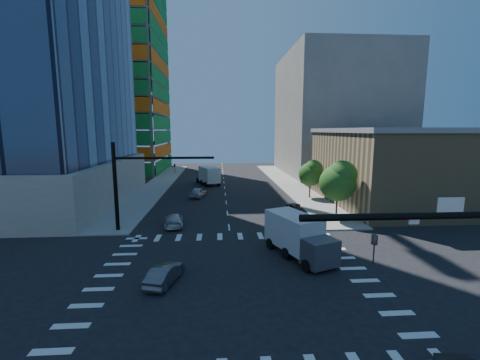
{
  "coord_description": "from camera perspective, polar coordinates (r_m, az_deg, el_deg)",
  "views": [
    {
      "loc": [
        -1.06,
        -21.23,
        10.32
      ],
      "look_at": [
        0.91,
        8.0,
        5.76
      ],
      "focal_mm": 24.0,
      "sensor_mm": 36.0,
      "label": 1
    }
  ],
  "objects": [
    {
      "name": "car_nb_far",
      "position": [
        40.43,
        9.01,
        -5.12
      ],
      "size": [
        3.45,
        5.01,
        1.27
      ],
      "primitive_type": "imported",
      "rotation": [
        0.0,
        0.0,
        -0.32
      ],
      "color": "black",
      "rests_on": "ground"
    },
    {
      "name": "road_markings",
      "position": [
        23.62,
        -0.95,
        -17.04
      ],
      "size": [
        20.0,
        20.0,
        0.01
      ],
      "primitive_type": "cube",
      "color": "silver",
      "rests_on": "ground"
    },
    {
      "name": "car_sb_mid",
      "position": [
        50.29,
        -7.46,
        -2.19
      ],
      "size": [
        2.84,
        4.72,
        1.5
      ],
      "primitive_type": "imported",
      "rotation": [
        0.0,
        0.0,
        2.88
      ],
      "color": "#A4A8AC",
      "rests_on": "ground"
    },
    {
      "name": "ground",
      "position": [
        23.62,
        -0.95,
        -17.05
      ],
      "size": [
        160.0,
        160.0,
        0.0
      ],
      "primitive_type": "plane",
      "color": "black",
      "rests_on": "ground"
    },
    {
      "name": "signal_mast_nw",
      "position": [
        34.27,
        -18.94,
        0.27
      ],
      "size": [
        10.2,
        0.4,
        9.0
      ],
      "color": "black",
      "rests_on": "sidewalk_nw"
    },
    {
      "name": "construction_building",
      "position": [
        88.39,
        -22.24,
        17.52
      ],
      "size": [
        25.16,
        34.5,
        70.6
      ],
      "color": "gray",
      "rests_on": "ground"
    },
    {
      "name": "box_truck_far",
      "position": [
        61.97,
        -5.79,
        0.64
      ],
      "size": [
        4.93,
        7.13,
        3.44
      ],
      "rotation": [
        0.0,
        0.0,
        3.5
      ],
      "color": "black",
      "rests_on": "ground"
    },
    {
      "name": "tree_north",
      "position": [
        49.57,
        12.56,
        1.3
      ],
      "size": [
        3.54,
        3.52,
        5.78
      ],
      "color": "#382316",
      "rests_on": "sidewalk_ne"
    },
    {
      "name": "box_truck_near",
      "position": [
        26.92,
        10.72,
        -10.46
      ],
      "size": [
        4.89,
        6.98,
        3.37
      ],
      "rotation": [
        0.0,
        0.0,
        0.37
      ],
      "color": "black",
      "rests_on": "ground"
    },
    {
      "name": "tree_south",
      "position": [
        38.12,
        17.23,
        -0.05
      ],
      "size": [
        4.16,
        4.16,
        6.82
      ],
      "color": "#382316",
      "rests_on": "sidewalk_ne"
    },
    {
      "name": "sidewalk_ne",
      "position": [
        63.54,
        8.51,
        -0.53
      ],
      "size": [
        5.0,
        60.0,
        0.15
      ],
      "primitive_type": "cube",
      "color": "gray",
      "rests_on": "ground"
    },
    {
      "name": "bg_building_ne",
      "position": [
        81.31,
        16.65,
        11.08
      ],
      "size": [
        24.0,
        30.0,
        28.0
      ],
      "primitive_type": "cube",
      "color": "slate",
      "rests_on": "ground"
    },
    {
      "name": "commercial_building",
      "position": [
        50.72,
        27.1,
        2.21
      ],
      "size": [
        20.5,
        22.5,
        10.6
      ],
      "color": "#947E56",
      "rests_on": "ground"
    },
    {
      "name": "car_sb_near",
      "position": [
        35.8,
        -11.67,
        -6.96
      ],
      "size": [
        2.42,
        4.84,
        1.35
      ],
      "primitive_type": "imported",
      "rotation": [
        0.0,
        0.0,
        3.26
      ],
      "color": "#BCBCBC",
      "rests_on": "ground"
    },
    {
      "name": "car_sb_cross",
      "position": [
        23.3,
        -13.2,
        -15.92
      ],
      "size": [
        2.4,
        4.16,
        1.3
      ],
      "primitive_type": "imported",
      "rotation": [
        0.0,
        0.0,
        2.86
      ],
      "color": "#4D4D52",
      "rests_on": "ground"
    },
    {
      "name": "sidewalk_nw",
      "position": [
        63.12,
        -14.25,
        -0.77
      ],
      "size": [
        5.0,
        60.0,
        0.15
      ],
      "primitive_type": "cube",
      "color": "gray",
      "rests_on": "ground"
    }
  ]
}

